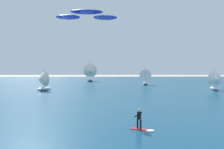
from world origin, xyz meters
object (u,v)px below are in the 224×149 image
(kitesurfer, at_px, (141,122))
(sailboat_center_horizon, at_px, (42,81))
(sailboat_leading, at_px, (145,77))
(sailboat_outermost, at_px, (216,81))
(sailboat_far_left, at_px, (90,72))
(kite, at_px, (87,15))

(kitesurfer, bearing_deg, sailboat_center_horizon, 117.26)
(sailboat_leading, height_order, sailboat_outermost, sailboat_leading)
(sailboat_leading, xyz_separation_m, sailboat_center_horizon, (-21.76, -14.02, -0.02))
(sailboat_outermost, distance_m, sailboat_far_left, 36.24)
(kitesurfer, distance_m, sailboat_leading, 44.10)
(sailboat_far_left, bearing_deg, kitesurfer, -81.97)
(sailboat_far_left, height_order, sailboat_center_horizon, sailboat_far_left)
(sailboat_leading, distance_m, sailboat_far_left, 18.22)
(sailboat_far_left, bearing_deg, sailboat_leading, -38.36)
(sailboat_leading, bearing_deg, kite, -105.22)
(kite, relative_size, sailboat_leading, 1.36)
(sailboat_far_left, bearing_deg, kite, -86.47)
(sailboat_outermost, xyz_separation_m, sailboat_far_left, (-25.90, 25.34, 0.74))
(sailboat_leading, relative_size, sailboat_far_left, 0.73)
(kitesurfer, xyz_separation_m, sailboat_leading, (6.53, 43.59, 1.26))
(sailboat_outermost, xyz_separation_m, sailboat_center_horizon, (-33.38, 0.02, 0.03))
(kitesurfer, xyz_separation_m, sailboat_center_horizon, (-15.23, 29.57, 1.25))
(kitesurfer, distance_m, kite, 10.49)
(sailboat_leading, relative_size, sailboat_center_horizon, 1.01)
(sailboat_center_horizon, bearing_deg, kitesurfer, -62.74)
(sailboat_far_left, xyz_separation_m, sailboat_center_horizon, (-7.49, -25.32, -0.71))
(sailboat_leading, xyz_separation_m, sailboat_outermost, (11.62, -14.04, -0.04))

